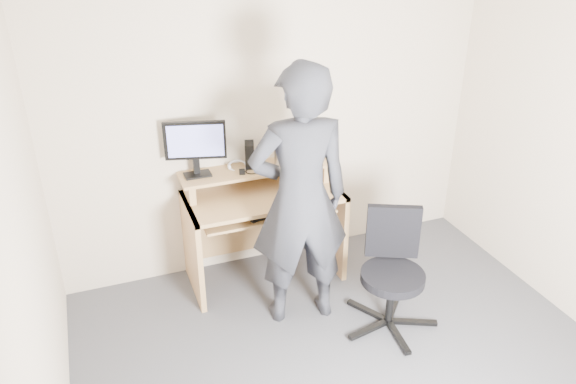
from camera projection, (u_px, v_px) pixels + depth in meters
back_wall at (274, 117)px, 4.40m from camera, size 3.50×0.02×2.50m
desk at (261, 213)px, 4.47m from camera, size 1.20×0.60×0.91m
monitor at (195, 144)px, 4.12m from camera, size 0.45×0.14×0.43m
external_drive at (249, 155)px, 4.34m from camera, size 0.10×0.14×0.20m
travel_mug at (280, 154)px, 4.37m from camera, size 0.09×0.09×0.19m
smartphone at (295, 163)px, 4.43m from camera, size 0.11×0.15×0.01m
charger at (242, 172)px, 4.25m from camera, size 0.05×0.05×0.03m
headphones at (238, 166)px, 4.37m from camera, size 0.17×0.17×0.06m
keyboard at (272, 208)px, 4.28m from camera, size 0.49×0.29×0.03m
mouse at (309, 191)px, 4.32m from camera, size 0.10×0.07×0.04m
office_chair at (392, 266)px, 3.94m from camera, size 0.68×0.67×0.85m
person at (300, 199)px, 3.79m from camera, size 0.74×0.53×1.91m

